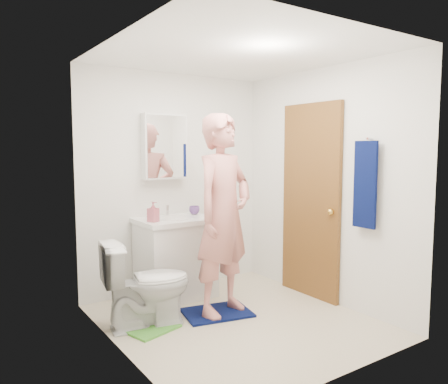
{
  "coord_description": "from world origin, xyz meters",
  "views": [
    {
      "loc": [
        -2.28,
        -3.14,
        1.58
      ],
      "look_at": [
        0.02,
        0.25,
        1.17
      ],
      "focal_mm": 35.0,
      "sensor_mm": 36.0,
      "label": 1
    }
  ],
  "objects_px": {
    "medicine_cabinet": "(165,147)",
    "man": "(224,214)",
    "towel": "(365,185)",
    "soap_dispenser": "(153,212)",
    "vanity_cabinet": "(176,260)",
    "toothbrush_cup": "(194,210)",
    "toilet": "(147,284)"
  },
  "relations": [
    {
      "from": "soap_dispenser",
      "to": "man",
      "type": "distance_m",
      "value": 0.75
    },
    {
      "from": "medicine_cabinet",
      "to": "man",
      "type": "xyz_separation_m",
      "value": [
        0.14,
        -0.92,
        -0.64
      ]
    },
    {
      "from": "towel",
      "to": "vanity_cabinet",
      "type": "bearing_deg",
      "value": 128.47
    },
    {
      "from": "medicine_cabinet",
      "to": "towel",
      "type": "xyz_separation_m",
      "value": [
        1.18,
        -1.71,
        -0.35
      ]
    },
    {
      "from": "toothbrush_cup",
      "to": "man",
      "type": "bearing_deg",
      "value": -100.9
    },
    {
      "from": "toilet",
      "to": "toothbrush_cup",
      "type": "relative_size",
      "value": 6.66
    },
    {
      "from": "towel",
      "to": "soap_dispenser",
      "type": "height_order",
      "value": "towel"
    },
    {
      "from": "towel",
      "to": "toilet",
      "type": "bearing_deg",
      "value": 152.16
    },
    {
      "from": "vanity_cabinet",
      "to": "soap_dispenser",
      "type": "bearing_deg",
      "value": -163.12
    },
    {
      "from": "towel",
      "to": "toothbrush_cup",
      "type": "xyz_separation_m",
      "value": [
        -0.88,
        1.6,
        -0.35
      ]
    },
    {
      "from": "towel",
      "to": "soap_dispenser",
      "type": "distance_m",
      "value": 2.05
    },
    {
      "from": "man",
      "to": "soap_dispenser",
      "type": "bearing_deg",
      "value": 108.61
    },
    {
      "from": "medicine_cabinet",
      "to": "towel",
      "type": "bearing_deg",
      "value": -55.39
    },
    {
      "from": "medicine_cabinet",
      "to": "soap_dispenser",
      "type": "height_order",
      "value": "medicine_cabinet"
    },
    {
      "from": "vanity_cabinet",
      "to": "man",
      "type": "distance_m",
      "value": 0.91
    },
    {
      "from": "toilet",
      "to": "toothbrush_cup",
      "type": "distance_m",
      "value": 1.22
    },
    {
      "from": "soap_dispenser",
      "to": "toothbrush_cup",
      "type": "bearing_deg",
      "value": 18.64
    },
    {
      "from": "man",
      "to": "vanity_cabinet",
      "type": "bearing_deg",
      "value": 84.76
    },
    {
      "from": "medicine_cabinet",
      "to": "man",
      "type": "height_order",
      "value": "medicine_cabinet"
    },
    {
      "from": "vanity_cabinet",
      "to": "medicine_cabinet",
      "type": "bearing_deg",
      "value": 90.0
    },
    {
      "from": "vanity_cabinet",
      "to": "toilet",
      "type": "relative_size",
      "value": 1.03
    },
    {
      "from": "vanity_cabinet",
      "to": "medicine_cabinet",
      "type": "relative_size",
      "value": 1.14
    },
    {
      "from": "towel",
      "to": "toilet",
      "type": "distance_m",
      "value": 2.17
    },
    {
      "from": "vanity_cabinet",
      "to": "toilet",
      "type": "height_order",
      "value": "vanity_cabinet"
    },
    {
      "from": "toothbrush_cup",
      "to": "soap_dispenser",
      "type": "bearing_deg",
      "value": -161.36
    },
    {
      "from": "towel",
      "to": "toilet",
      "type": "xyz_separation_m",
      "value": [
        -1.76,
        0.93,
        -0.86
      ]
    },
    {
      "from": "man",
      "to": "towel",
      "type": "bearing_deg",
      "value": -54.01
    },
    {
      "from": "medicine_cabinet",
      "to": "soap_dispenser",
      "type": "xyz_separation_m",
      "value": [
        -0.29,
        -0.31,
        -0.65
      ]
    },
    {
      "from": "toothbrush_cup",
      "to": "toilet",
      "type": "bearing_deg",
      "value": -142.98
    },
    {
      "from": "vanity_cabinet",
      "to": "man",
      "type": "height_order",
      "value": "man"
    },
    {
      "from": "toilet",
      "to": "medicine_cabinet",
      "type": "bearing_deg",
      "value": -26.16
    },
    {
      "from": "vanity_cabinet",
      "to": "soap_dispenser",
      "type": "relative_size",
      "value": 3.97
    }
  ]
}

